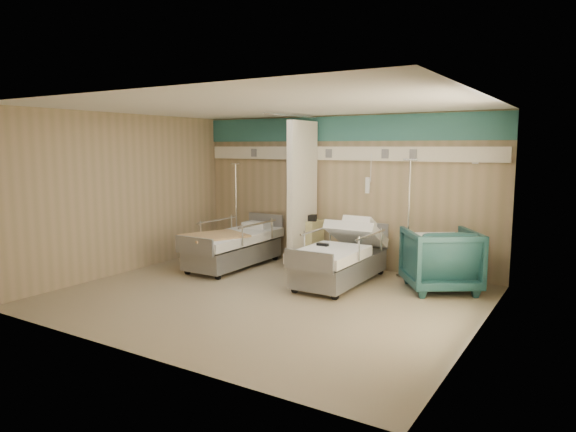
{
  "coord_description": "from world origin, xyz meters",
  "views": [
    {
      "loc": [
        4.18,
        -6.14,
        2.23
      ],
      "look_at": [
        0.02,
        0.6,
        1.15
      ],
      "focal_mm": 32.0,
      "sensor_mm": 36.0,
      "label": 1
    }
  ],
  "objects": [
    {
      "name": "ground",
      "position": [
        0.0,
        0.0,
        0.0
      ],
      "size": [
        6.0,
        5.0,
        0.0
      ],
      "primitive_type": "cube",
      "color": "gray",
      "rests_on": "ground"
    },
    {
      "name": "room_walls",
      "position": [
        -0.03,
        0.25,
        1.86
      ],
      "size": [
        6.04,
        5.04,
        2.82
      ],
      "color": "tan",
      "rests_on": "ground"
    },
    {
      "name": "bed_right",
      "position": [
        0.6,
        1.3,
        0.32
      ],
      "size": [
        1.0,
        2.16,
        0.63
      ],
      "primitive_type": null,
      "color": "white",
      "rests_on": "ground"
    },
    {
      "name": "bed_left",
      "position": [
        -1.6,
        1.3,
        0.32
      ],
      "size": [
        1.0,
        2.16,
        0.63
      ],
      "primitive_type": null,
      "color": "white",
      "rests_on": "ground"
    },
    {
      "name": "bedside_cabinet",
      "position": [
        -0.55,
        2.2,
        0.42
      ],
      "size": [
        0.5,
        0.48,
        0.85
      ],
      "primitive_type": "cube",
      "color": "#CEC581",
      "rests_on": "ground"
    },
    {
      "name": "visitor_armchair",
      "position": [
        2.1,
        1.74,
        0.49
      ],
      "size": [
        1.46,
        1.47,
        0.97
      ],
      "primitive_type": "imported",
      "rotation": [
        0.0,
        0.0,
        3.73
      ],
      "color": "#1B4445",
      "rests_on": "ground"
    },
    {
      "name": "waffle_blanket",
      "position": [
        2.09,
        1.73,
        1.01
      ],
      "size": [
        0.89,
        0.87,
        0.08
      ],
      "primitive_type": "cube",
      "rotation": [
        0.0,
        0.0,
        3.75
      ],
      "color": "white",
      "rests_on": "visitor_armchair"
    },
    {
      "name": "iv_stand_right",
      "position": [
        1.41,
        2.23,
        0.41
      ],
      "size": [
        0.36,
        0.36,
        2.03
      ],
      "rotation": [
        0.0,
        0.0,
        -0.29
      ],
      "color": "silver",
      "rests_on": "ground"
    },
    {
      "name": "iv_stand_left",
      "position": [
        -2.08,
        2.02,
        0.39
      ],
      "size": [
        0.34,
        0.34,
        1.9
      ],
      "rotation": [
        0.0,
        0.0,
        0.15
      ],
      "color": "silver",
      "rests_on": "ground"
    },
    {
      "name": "call_remote",
      "position": [
        0.37,
        1.11,
        0.65
      ],
      "size": [
        0.19,
        0.09,
        0.04
      ],
      "primitive_type": "cube",
      "rotation": [
        0.0,
        0.0,
        -0.03
      ],
      "color": "black",
      "rests_on": "bed_right"
    },
    {
      "name": "tan_blanket",
      "position": [
        -1.68,
        0.84,
        0.65
      ],
      "size": [
        1.19,
        1.3,
        0.04
      ],
      "primitive_type": "cube",
      "rotation": [
        0.0,
        0.0,
        -0.41
      ],
      "color": "tan",
      "rests_on": "bed_left"
    },
    {
      "name": "toiletry_bag",
      "position": [
        -0.42,
        2.12,
        0.91
      ],
      "size": [
        0.25,
        0.2,
        0.12
      ],
      "primitive_type": "cube",
      "rotation": [
        0.0,
        0.0,
        0.34
      ],
      "color": "black",
      "rests_on": "bedside_cabinet"
    },
    {
      "name": "white_cup",
      "position": [
        -0.66,
        2.26,
        0.91
      ],
      "size": [
        0.11,
        0.11,
        0.12
      ],
      "primitive_type": "cylinder",
      "rotation": [
        0.0,
        0.0,
        -0.43
      ],
      "color": "white",
      "rests_on": "bedside_cabinet"
    }
  ]
}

